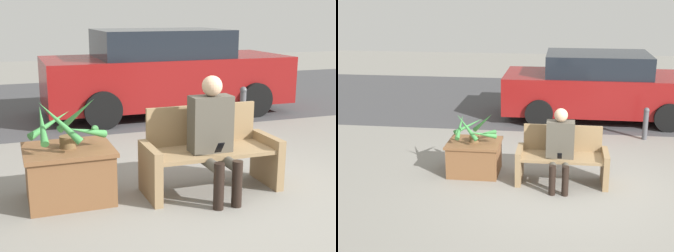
% 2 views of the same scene
% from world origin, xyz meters
% --- Properties ---
extents(ground_plane, '(30.00, 30.00, 0.00)m').
position_xyz_m(ground_plane, '(0.00, 0.00, 0.00)').
color(ground_plane, gray).
extents(road_surface, '(20.00, 6.00, 0.01)m').
position_xyz_m(road_surface, '(0.00, 5.87, 0.00)').
color(road_surface, '#424244').
rests_on(road_surface, ground_plane).
extents(bench, '(1.45, 0.59, 0.89)m').
position_xyz_m(bench, '(-0.15, 0.26, 0.40)').
color(bench, '#8C704C').
rests_on(bench, ground_plane).
extents(person_seated, '(0.43, 0.60, 1.25)m').
position_xyz_m(person_seated, '(-0.19, 0.08, 0.69)').
color(person_seated, '#4C473D').
rests_on(person_seated, ground_plane).
extents(planter_box, '(0.88, 0.75, 0.55)m').
position_xyz_m(planter_box, '(-1.61, 0.44, 0.30)').
color(planter_box, brown).
rests_on(planter_box, ground_plane).
extents(potted_plant, '(0.79, 0.80, 0.52)m').
position_xyz_m(potted_plant, '(-1.60, 0.43, 0.77)').
color(potted_plant, brown).
rests_on(potted_plant, planter_box).
extents(parked_car, '(4.52, 1.98, 1.56)m').
position_xyz_m(parked_car, '(0.69, 4.15, 0.77)').
color(parked_car, maroon).
rests_on(parked_car, ground_plane).
extents(bollard_post, '(0.11, 0.11, 0.68)m').
position_xyz_m(bollard_post, '(1.53, 2.64, 0.36)').
color(bollard_post, '#4C4C51').
rests_on(bollard_post, ground_plane).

